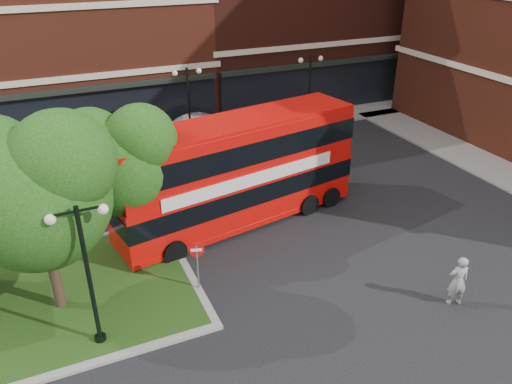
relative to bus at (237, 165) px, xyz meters
name	(u,v)px	position (x,y,z in m)	size (l,w,h in m)	color
ground	(260,301)	(-1.40, -5.52, -2.78)	(120.00, 120.00, 0.00)	black
pavement_far	(151,143)	(-1.40, 10.98, -2.72)	(44.00, 3.00, 0.12)	slate
traffic_island	(15,309)	(-9.40, -2.52, -2.72)	(12.60, 7.60, 0.15)	gray
tree_island_west	(31,185)	(-7.99, -2.95, 2.01)	(5.40, 4.71, 7.21)	#2D2116
tree_island_east	(118,157)	(-4.98, -0.46, 1.46)	(4.46, 3.90, 6.29)	#2D2116
lamp_island	(88,271)	(-6.90, -5.32, 0.04)	(1.72, 0.36, 5.00)	black
lamp_far_left	(189,105)	(0.60, 8.98, 0.04)	(1.72, 0.36, 5.00)	black
lamp_far_right	(309,90)	(8.60, 8.98, 0.04)	(1.72, 0.36, 5.00)	black
bus	(237,165)	(0.00, 0.00, 0.00)	(11.39, 4.49, 4.24)	red
woman	(458,281)	(4.82, -8.39, -1.81)	(0.71, 0.47, 1.95)	gray
car_silver	(129,139)	(-2.84, 10.48, -2.03)	(1.78, 4.42, 1.51)	#AAACB2
car_white	(205,127)	(1.97, 10.48, -2.00)	(1.66, 4.75, 1.57)	white
no_entry_sign	(197,257)	(-3.20, -4.02, -1.32)	(0.56, 0.21, 2.06)	slate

